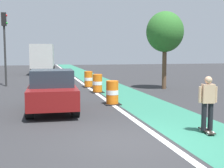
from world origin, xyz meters
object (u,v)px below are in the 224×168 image
(parked_sedan_nearest, at_px, (52,91))
(traffic_light_corner, at_px, (5,36))
(traffic_barrel_front, at_px, (112,93))
(traffic_barrel_mid, at_px, (97,84))
(traffic_barrel_back, at_px, (88,79))
(skateboarder_on_lane, at_px, (208,103))
(delivery_truck_down_block, at_px, (43,57))
(street_tree_sidewalk, at_px, (165,32))

(parked_sedan_nearest, height_order, traffic_light_corner, traffic_light_corner)
(traffic_barrel_front, xyz_separation_m, traffic_barrel_mid, (0.12, 4.21, 0.00))
(traffic_light_corner, bearing_deg, parked_sedan_nearest, -74.62)
(traffic_barrel_front, xyz_separation_m, traffic_barrel_back, (0.04, 7.07, 0.00))
(traffic_barrel_mid, bearing_deg, skateboarder_on_lane, -81.43)
(traffic_barrel_back, distance_m, traffic_light_corner, 6.57)
(traffic_barrel_front, bearing_deg, skateboarder_on_lane, -73.90)
(traffic_barrel_back, xyz_separation_m, delivery_truck_down_block, (-2.78, 14.58, 1.31))
(traffic_barrel_mid, distance_m, traffic_barrel_back, 2.86)
(skateboarder_on_lane, relative_size, street_tree_sidewalk, 0.34)
(parked_sedan_nearest, distance_m, street_tree_sidewalk, 9.99)
(traffic_barrel_mid, xyz_separation_m, traffic_barrel_back, (-0.08, 2.86, 0.00))
(skateboarder_on_lane, height_order, traffic_barrel_mid, skateboarder_on_lane)
(parked_sedan_nearest, xyz_separation_m, traffic_barrel_front, (2.75, 1.06, -0.30))
(traffic_barrel_mid, distance_m, delivery_truck_down_block, 17.72)
(traffic_barrel_back, relative_size, delivery_truck_down_block, 0.14)
(traffic_barrel_mid, height_order, traffic_light_corner, traffic_light_corner)
(delivery_truck_down_block, xyz_separation_m, street_tree_sidewalk, (7.44, -16.67, 1.82))
(traffic_barrel_front, height_order, traffic_light_corner, traffic_light_corner)
(delivery_truck_down_block, bearing_deg, traffic_barrel_front, -82.78)
(parked_sedan_nearest, relative_size, traffic_barrel_back, 3.81)
(parked_sedan_nearest, xyz_separation_m, street_tree_sidewalk, (7.44, 6.04, 2.83))
(traffic_barrel_back, bearing_deg, delivery_truck_down_block, 100.79)
(traffic_barrel_front, bearing_deg, parked_sedan_nearest, -158.86)
(delivery_truck_down_block, height_order, traffic_light_corner, traffic_light_corner)
(parked_sedan_nearest, height_order, traffic_barrel_mid, parked_sedan_nearest)
(delivery_truck_down_block, distance_m, street_tree_sidewalk, 18.35)
(skateboarder_on_lane, bearing_deg, street_tree_sidewalk, 73.31)
(traffic_barrel_back, relative_size, traffic_light_corner, 0.21)
(traffic_barrel_front, xyz_separation_m, traffic_light_corner, (-5.50, 8.97, 2.97))
(traffic_barrel_mid, height_order, street_tree_sidewalk, street_tree_sidewalk)
(skateboarder_on_lane, distance_m, parked_sedan_nearest, 6.15)
(skateboarder_on_lane, relative_size, parked_sedan_nearest, 0.41)
(traffic_light_corner, height_order, street_tree_sidewalk, traffic_light_corner)
(traffic_barrel_front, relative_size, street_tree_sidewalk, 0.22)
(parked_sedan_nearest, height_order, delivery_truck_down_block, delivery_truck_down_block)
(traffic_barrel_front, height_order, delivery_truck_down_block, delivery_truck_down_block)
(skateboarder_on_lane, height_order, traffic_light_corner, traffic_light_corner)
(traffic_barrel_mid, bearing_deg, parked_sedan_nearest, -118.50)
(traffic_light_corner, bearing_deg, street_tree_sidewalk, -21.36)
(delivery_truck_down_block, relative_size, street_tree_sidewalk, 1.55)
(traffic_barrel_mid, bearing_deg, traffic_barrel_back, 91.60)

